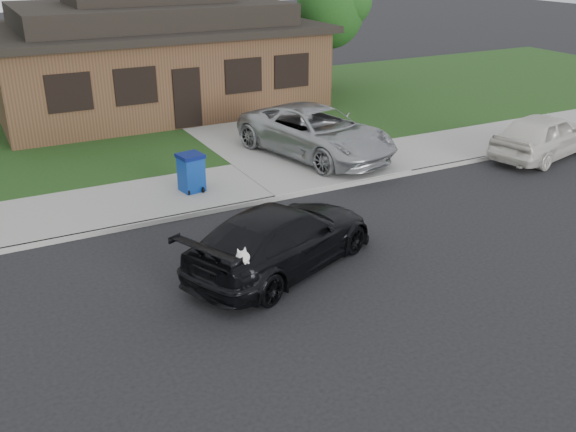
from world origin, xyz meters
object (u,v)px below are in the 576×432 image
minivan (316,132)px  recycling_bin (191,172)px  white_compact (543,135)px  sedan (282,238)px

minivan → recycling_bin: bearing=-179.9°
white_compact → recycling_bin: 11.18m
sedan → minivan: size_ratio=0.93×
sedan → white_compact: (10.78, 2.89, 0.03)m
white_compact → recycling_bin: size_ratio=4.09×
sedan → minivan: bearing=-58.9°
sedan → recycling_bin: bearing=-20.9°
sedan → white_compact: size_ratio=1.20×
sedan → white_compact: white_compact is taller
sedan → recycling_bin: 4.92m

